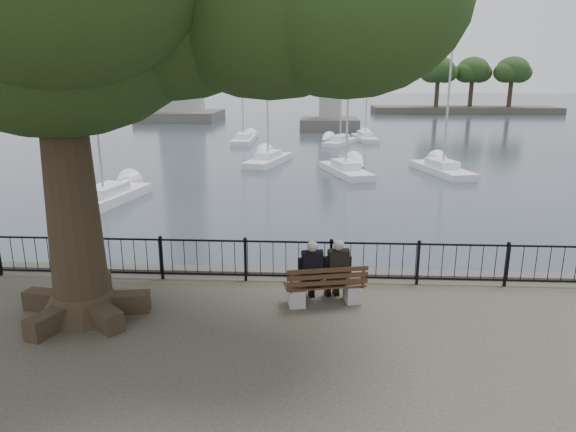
# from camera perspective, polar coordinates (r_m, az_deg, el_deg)

# --- Properties ---
(harbor) EXTENTS (260.00, 260.00, 1.20)m
(harbor) POSITION_cam_1_polar(r_m,az_deg,el_deg) (12.86, 0.13, -8.49)
(harbor) COLOR #474642
(harbor) RESTS_ON ground
(railing) EXTENTS (22.06, 0.06, 1.00)m
(railing) POSITION_cam_1_polar(r_m,az_deg,el_deg) (12.00, 0.00, -4.81)
(railing) COLOR black
(railing) RESTS_ON ground
(bench) EXTENTS (1.77, 0.86, 0.90)m
(bench) POSITION_cam_1_polar(r_m,az_deg,el_deg) (10.96, 4.15, -8.21)
(bench) COLOR gray
(bench) RESTS_ON ground
(person_left) EXTENTS (0.50, 0.76, 1.43)m
(person_left) POSITION_cam_1_polar(r_m,az_deg,el_deg) (10.86, 2.54, -6.46)
(person_left) COLOR black
(person_left) RESTS_ON ground
(person_right) EXTENTS (0.50, 0.76, 1.43)m
(person_right) POSITION_cam_1_polar(r_m,az_deg,el_deg) (10.98, 5.39, -6.27)
(person_right) COLOR black
(person_right) RESTS_ON ground
(lighthouse) EXTENTS (10.33, 10.33, 31.51)m
(lighthouse) POSITION_cam_1_polar(r_m,az_deg,el_deg) (73.58, -12.28, 20.71)
(lighthouse) COLOR #474642
(lighthouse) RESTS_ON ground
(lion_monument) EXTENTS (6.45, 6.45, 9.41)m
(lion_monument) POSITION_cam_1_polar(r_m,az_deg,el_deg) (58.80, 4.63, 11.83)
(lion_monument) COLOR #474642
(lion_monument) RESTS_ON ground
(sailboat_a) EXTENTS (2.57, 5.95, 10.82)m
(sailboat_a) POSITION_cam_1_polar(r_m,az_deg,el_deg) (25.36, -19.50, 2.05)
(sailboat_a) COLOR white
(sailboat_a) RESTS_ON ground
(sailboat_b) EXTENTS (3.05, 5.94, 11.84)m
(sailboat_b) POSITION_cam_1_polar(r_m,az_deg,el_deg) (35.25, -2.19, 6.39)
(sailboat_b) COLOR white
(sailboat_b) RESTS_ON ground
(sailboat_c) EXTENTS (3.19, 5.82, 11.35)m
(sailboat_c) POSITION_cam_1_polar(r_m,az_deg,el_deg) (31.38, 6.41, 5.21)
(sailboat_c) COLOR white
(sailboat_c) RESTS_ON ground
(sailboat_d) EXTENTS (3.03, 6.03, 11.05)m
(sailboat_d) POSITION_cam_1_polar(r_m,az_deg,el_deg) (32.83, 16.70, 5.09)
(sailboat_d) COLOR white
(sailboat_d) RESTS_ON ground
(sailboat_f) EXTENTS (3.32, 5.24, 10.08)m
(sailboat_f) POSITION_cam_1_polar(r_m,az_deg,el_deg) (45.83, 5.80, 8.29)
(sailboat_f) COLOR white
(sailboat_f) RESTS_ON ground
(sailboat_g) EXTENTS (2.23, 5.51, 10.82)m
(sailboat_g) POSITION_cam_1_polar(r_m,az_deg,el_deg) (49.22, 8.54, 8.68)
(sailboat_g) COLOR white
(sailboat_g) RESTS_ON ground
(sailboat_h) EXTENTS (1.64, 5.81, 13.45)m
(sailboat_h) POSITION_cam_1_polar(r_m,az_deg,el_deg) (47.23, -4.92, 8.60)
(sailboat_h) COLOR white
(sailboat_h) RESTS_ON ground
(far_shore) EXTENTS (30.00, 8.60, 9.18)m
(far_shore) POSITION_cam_1_polar(r_m,az_deg,el_deg) (91.69, 19.50, 13.19)
(far_shore) COLOR #3C372D
(far_shore) RESTS_ON ground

